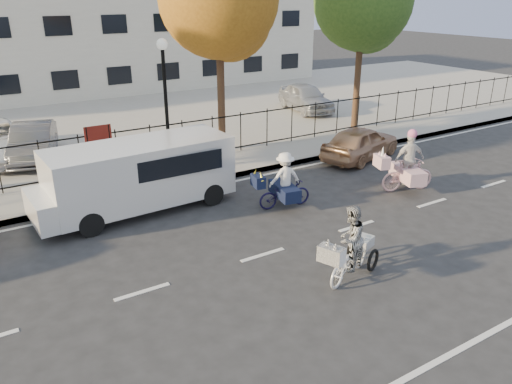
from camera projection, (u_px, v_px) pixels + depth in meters
ground at (263, 255)px, 11.93m from camera, size 120.00×120.00×0.00m
road_markings at (263, 255)px, 11.93m from camera, size 60.00×9.52×0.01m
curb at (177, 187)px, 15.88m from camera, size 60.00×0.10×0.15m
sidewalk at (165, 177)px, 16.71m from camera, size 60.00×2.20×0.15m
parking_lot at (93, 123)px, 23.72m from camera, size 60.00×15.60×0.15m
iron_fence at (151, 146)px, 17.27m from camera, size 58.00×0.06×1.50m
building at (43, 42)px, 30.51m from camera, size 34.00×10.00×6.00m
lamppost at (165, 82)px, 16.38m from camera, size 0.36×0.36×4.33m
street_sign at (99, 142)px, 15.86m from camera, size 0.85×0.06×1.80m
zebra_trike at (350, 251)px, 10.77m from camera, size 1.96×1.32×1.70m
unicorn_bike at (407, 169)px, 15.54m from camera, size 2.02×1.46×2.00m
bull_bike at (284, 186)px, 14.37m from camera, size 1.82×1.27×1.66m
white_van at (138, 174)px, 14.01m from camera, size 5.64×2.11×1.98m
gold_sedan at (361, 142)px, 18.61m from camera, size 3.96×2.45×1.26m
lot_car_c at (33, 142)px, 18.09m from camera, size 2.35×4.13×1.29m
lot_car_d at (306, 97)px, 25.53m from camera, size 2.35×4.26×1.37m
tree_mid at (221, 4)px, 17.59m from camera, size 4.26×4.26×7.81m
tree_east at (364, 6)px, 20.95m from camera, size 4.14×4.14×7.59m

